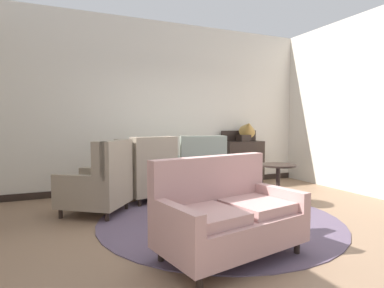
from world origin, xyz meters
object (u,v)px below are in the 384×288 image
at_px(side_table, 278,180).
at_px(gramophone, 247,129).
at_px(armchair_far_left, 201,171).
at_px(porcelain_vase, 207,172).
at_px(sideboard, 243,160).
at_px(settee, 227,216).
at_px(armchair_back_corner, 101,184).
at_px(armchair_near_sideboard, 149,174).
at_px(coffee_table, 207,192).

bearing_deg(side_table, gramophone, 73.43).
relative_size(armchair_far_left, side_table, 1.66).
height_order(porcelain_vase, sideboard, sideboard).
height_order(settee, sideboard, sideboard).
bearing_deg(armchair_far_left, porcelain_vase, 83.87).
xyz_separation_m(porcelain_vase, armchair_back_corner, (-1.32, 0.83, -0.21)).
height_order(settee, armchair_near_sideboard, armchair_near_sideboard).
xyz_separation_m(armchair_back_corner, side_table, (2.71, -0.61, -0.04)).
height_order(armchair_near_sideboard, armchair_far_left, same).
bearing_deg(settee, sideboard, 43.95).
bearing_deg(gramophone, porcelain_vase, -134.91).
height_order(armchair_near_sideboard, sideboard, sideboard).
distance_m(settee, armchair_far_left, 2.62).
xyz_separation_m(coffee_table, settee, (-0.34, -1.14, 0.02)).
xyz_separation_m(coffee_table, porcelain_vase, (0.01, 0.02, 0.27)).
bearing_deg(armchair_back_corner, porcelain_vase, 93.76).
bearing_deg(armchair_far_left, armchair_back_corner, 30.00).
height_order(settee, armchair_far_left, armchair_far_left).
bearing_deg(gramophone, armchair_back_corner, -161.81).
xyz_separation_m(porcelain_vase, gramophone, (1.88, 1.89, 0.54)).
height_order(side_table, sideboard, sideboard).
height_order(porcelain_vase, armchair_near_sideboard, armchair_near_sideboard).
bearing_deg(settee, coffee_table, 62.28).
bearing_deg(gramophone, side_table, -106.57).
relative_size(armchair_back_corner, gramophone, 2.03).
distance_m(settee, gramophone, 3.85).
relative_size(porcelain_vase, gramophone, 0.66).
xyz_separation_m(porcelain_vase, side_table, (1.39, 0.23, -0.25)).
bearing_deg(porcelain_vase, side_table, 9.36).
distance_m(armchair_near_sideboard, sideboard, 2.40).
bearing_deg(armchair_far_left, armchair_near_sideboard, 17.15).
bearing_deg(armchair_back_corner, settee, 62.07).
distance_m(coffee_table, armchair_back_corner, 1.56).
distance_m(armchair_back_corner, side_table, 2.78).
xyz_separation_m(armchair_near_sideboard, armchair_far_left, (0.98, 0.03, -0.00)).
distance_m(armchair_far_left, sideboard, 1.47).
distance_m(armchair_near_sideboard, gramophone, 2.53).
bearing_deg(sideboard, settee, -124.81).
distance_m(sideboard, gramophone, 0.68).
distance_m(coffee_table, gramophone, 2.81).
bearing_deg(armchair_near_sideboard, armchair_far_left, 170.85).
relative_size(side_table, sideboard, 0.57).
distance_m(coffee_table, settee, 1.19).
xyz_separation_m(settee, armchair_far_left, (0.86, 2.48, 0.05)).
bearing_deg(side_table, coffee_table, -169.94).
bearing_deg(coffee_table, armchair_far_left, 68.52).
distance_m(armchair_back_corner, armchair_near_sideboard, 0.97).
bearing_deg(sideboard, gramophone, -61.30).
distance_m(settee, side_table, 2.22).
bearing_deg(settee, armchair_far_left, 59.53).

